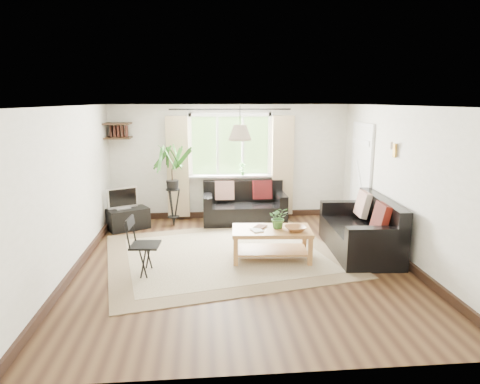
{
  "coord_description": "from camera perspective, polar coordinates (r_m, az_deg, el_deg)",
  "views": [
    {
      "loc": [
        -0.58,
        -6.22,
        2.48
      ],
      "look_at": [
        0.0,
        0.4,
        1.05
      ],
      "focal_mm": 32.0,
      "sensor_mm": 36.0,
      "label": 1
    }
  ],
  "objects": [
    {
      "name": "wall_right",
      "position": [
        7.06,
        20.95,
        0.88
      ],
      "size": [
        0.02,
        5.5,
        2.4
      ],
      "primitive_type": "cube",
      "color": "beige",
      "rests_on": "floor"
    },
    {
      "name": "wall_left",
      "position": [
        6.64,
        -21.71,
        0.14
      ],
      "size": [
        0.02,
        5.5,
        2.4
      ],
      "primitive_type": "cube",
      "color": "beige",
      "rests_on": "floor"
    },
    {
      "name": "wall_front",
      "position": [
        3.75,
        4.27,
        -7.87
      ],
      "size": [
        5.0,
        0.02,
        2.4
      ],
      "primitive_type": "cube",
      "color": "beige",
      "rests_on": "floor"
    },
    {
      "name": "window",
      "position": [
        9.0,
        -1.3,
        6.2
      ],
      "size": [
        2.5,
        0.16,
        2.16
      ],
      "primitive_type": null,
      "color": "white",
      "rests_on": "wall_back"
    },
    {
      "name": "wall_sconce",
      "position": [
        7.23,
        19.74,
        5.55
      ],
      "size": [
        0.12,
        0.12,
        0.28
      ],
      "primitive_type": null,
      "color": "beige",
      "rests_on": "wall_right"
    },
    {
      "name": "ceiling",
      "position": [
        6.25,
        0.33,
        11.4
      ],
      "size": [
        5.5,
        5.5,
        0.0
      ],
      "primitive_type": "plane",
      "rotation": [
        3.14,
        0.0,
        0.0
      ],
      "color": "white",
      "rests_on": "floor"
    },
    {
      "name": "palm_stand",
      "position": [
        8.59,
        -8.98,
        0.82
      ],
      "size": [
        0.79,
        0.79,
        1.63
      ],
      "primitive_type": null,
      "rotation": [
        0.0,
        0.0,
        0.29
      ],
      "color": "black",
      "rests_on": "floor"
    },
    {
      "name": "book_b",
      "position": [
        6.85,
        2.1,
        -4.54
      ],
      "size": [
        0.26,
        0.28,
        0.02
      ],
      "primitive_type": "imported",
      "rotation": [
        0.0,
        0.0,
        -0.55
      ],
      "color": "#563322",
      "rests_on": "coffee_table"
    },
    {
      "name": "sofa_back",
      "position": [
        8.79,
        0.57,
        -1.59
      ],
      "size": [
        1.68,
        0.85,
        0.79
      ],
      "primitive_type": null,
      "rotation": [
        0.0,
        0.0,
        -0.01
      ],
      "color": "black",
      "rests_on": "floor"
    },
    {
      "name": "folding_chair",
      "position": [
        6.34,
        -12.51,
        -7.07
      ],
      "size": [
        0.48,
        0.48,
        0.85
      ],
      "primitive_type": null,
      "rotation": [
        0.0,
        0.0,
        1.49
      ],
      "color": "black",
      "rests_on": "floor"
    },
    {
      "name": "tv",
      "position": [
        8.59,
        -15.4,
        -0.72
      ],
      "size": [
        0.61,
        0.45,
        0.45
      ],
      "primitive_type": null,
      "rotation": [
        0.0,
        0.0,
        0.49
      ],
      "color": "#A5A5AA",
      "rests_on": "tv_stand"
    },
    {
      "name": "floor",
      "position": [
        6.73,
        0.3,
        -9.5
      ],
      "size": [
        5.5,
        5.5,
        0.0
      ],
      "primitive_type": "plane",
      "color": "black",
      "rests_on": "ground"
    },
    {
      "name": "wall_back",
      "position": [
        9.08,
        -1.3,
        4.03
      ],
      "size": [
        5.0,
        0.02,
        2.4
      ],
      "primitive_type": "cube",
      "color": "beige",
      "rests_on": "floor"
    },
    {
      "name": "coffee_table",
      "position": [
        6.82,
        4.21,
        -6.96
      ],
      "size": [
        1.28,
        0.76,
        0.5
      ],
      "primitive_type": null,
      "rotation": [
        0.0,
        0.0,
        -0.08
      ],
      "color": "brown",
      "rests_on": "floor"
    },
    {
      "name": "pendant_lamp",
      "position": [
        6.66,
        0.0,
        8.44
      ],
      "size": [
        0.36,
        0.36,
        0.54
      ],
      "primitive_type": null,
      "color": "beige",
      "rests_on": "ceiling"
    },
    {
      "name": "sofa_right",
      "position": [
        7.35,
        15.64,
        -4.49
      ],
      "size": [
        1.89,
        1.01,
        0.87
      ],
      "primitive_type": null,
      "rotation": [
        0.0,
        0.0,
        -1.62
      ],
      "color": "black",
      "rests_on": "floor"
    },
    {
      "name": "table_plant",
      "position": [
        6.76,
        5.18,
        -3.41
      ],
      "size": [
        0.32,
        0.28,
        0.34
      ],
      "primitive_type": "imported",
      "rotation": [
        0.0,
        0.0,
        -0.04
      ],
      "color": "#346628",
      "rests_on": "coffee_table"
    },
    {
      "name": "tv_stand",
      "position": [
        8.67,
        -14.67,
        -3.48
      ],
      "size": [
        0.87,
        0.74,
        0.41
      ],
      "primitive_type": "cube",
      "rotation": [
        0.0,
        0.0,
        0.49
      ],
      "color": "black",
      "rests_on": "floor"
    },
    {
      "name": "book_a",
      "position": [
        6.62,
        1.61,
        -5.18
      ],
      "size": [
        0.21,
        0.25,
        0.02
      ],
      "primitive_type": "imported",
      "rotation": [
        0.0,
        0.0,
        0.27
      ],
      "color": "white",
      "rests_on": "coffee_table"
    },
    {
      "name": "bowl",
      "position": [
        6.67,
        7.41,
        -4.87
      ],
      "size": [
        0.37,
        0.37,
        0.08
      ],
      "primitive_type": "imported",
      "rotation": [
        0.0,
        0.0,
        0.19
      ],
      "color": "brown",
      "rests_on": "coffee_table"
    },
    {
      "name": "rug",
      "position": [
        7.07,
        -2.05,
        -8.31
      ],
      "size": [
        4.25,
        3.85,
        0.02
      ],
      "primitive_type": "cube",
      "rotation": [
        0.0,
        0.0,
        0.21
      ],
      "color": "beige",
      "rests_on": "floor"
    },
    {
      "name": "corner_shelf",
      "position": [
        8.9,
        -15.97,
        7.87
      ],
      "size": [
        0.5,
        0.5,
        0.34
      ],
      "primitive_type": null,
      "color": "black",
      "rests_on": "wall_back"
    },
    {
      "name": "sill_plant",
      "position": [
        9.01,
        0.34,
        3.1
      ],
      "size": [
        0.14,
        0.1,
        0.27
      ],
      "primitive_type": "imported",
      "color": "#2D6023",
      "rests_on": "window"
    },
    {
      "name": "door",
      "position": [
        8.62,
        15.8,
        1.79
      ],
      "size": [
        0.06,
        0.96,
        2.06
      ],
      "primitive_type": "cube",
      "color": "silver",
      "rests_on": "wall_right"
    }
  ]
}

